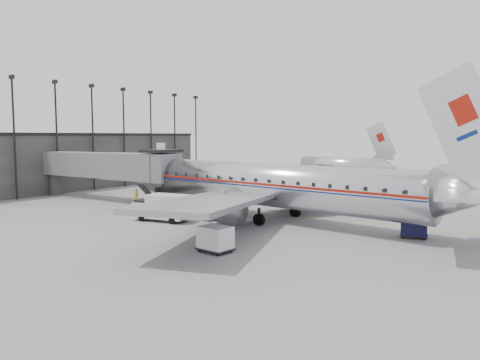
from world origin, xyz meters
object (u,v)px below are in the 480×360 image
object	(u,v)px
service_van	(162,207)
ramp_worker	(136,197)
baggage_cart_navy	(414,227)
airliner	(267,185)
baggage_cart_white	(215,238)

from	to	relation	value
service_van	ramp_worker	xyz separation A→B (m)	(-9.62, 6.28, -0.43)
baggage_cart_navy	ramp_worker	world-z (taller)	ramp_worker
airliner	ramp_worker	size ratio (longest dim) A/B	23.35
airliner	ramp_worker	xyz separation A→B (m)	(-17.26, 0.12, -2.40)
baggage_cart_white	ramp_worker	distance (m)	24.31
baggage_cart_navy	airliner	bearing A→B (deg)	165.78
airliner	ramp_worker	bearing A→B (deg)	-172.28
airliner	ramp_worker	world-z (taller)	airliner
airliner	service_van	bearing A→B (deg)	-133.01
service_van	ramp_worker	distance (m)	11.50
airliner	baggage_cart_navy	world-z (taller)	airliner
baggage_cart_white	airliner	bearing A→B (deg)	112.17
baggage_cart_white	ramp_worker	bearing A→B (deg)	155.56
baggage_cart_navy	ramp_worker	xyz separation A→B (m)	(-30.95, 1.00, 0.04)
airliner	service_van	distance (m)	10.01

